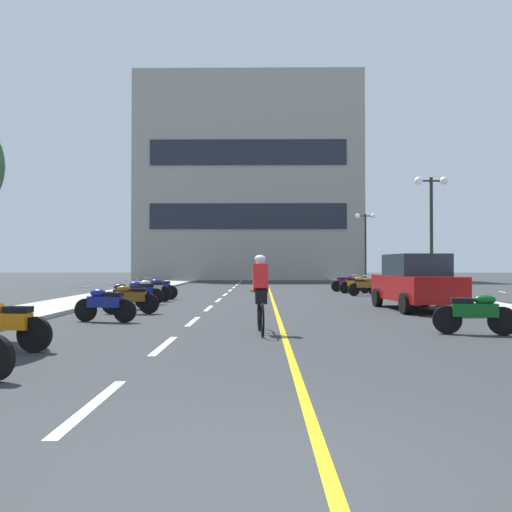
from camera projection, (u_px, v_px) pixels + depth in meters
The scene contains 32 objects.
ground_plane at pixel (266, 296), 24.40m from camera, with size 140.00×140.00×0.00m, color #2D3033.
curb_left at pixel (130, 291), 27.47m from camera, with size 2.40×72.00×0.12m, color #A8A8A3.
curb_right at pixel (401, 291), 27.33m from camera, with size 2.40×72.00×0.12m, color #A8A8A3.
lane_dash_0 at pixel (92, 405), 5.42m from camera, with size 0.14×2.20×0.01m, color silver.
lane_dash_1 at pixel (164, 345), 9.42m from camera, with size 0.14×2.20×0.01m, color silver.
lane_dash_2 at pixel (193, 321), 13.42m from camera, with size 0.14×2.20×0.01m, color silver.
lane_dash_3 at pixel (209, 308), 17.42m from camera, with size 0.14×2.20×0.01m, color silver.
lane_dash_4 at pixel (218, 300), 21.42m from camera, with size 0.14×2.20×0.01m, color silver.
lane_dash_5 at pixel (225, 295), 25.42m from camera, with size 0.14×2.20×0.01m, color silver.
lane_dash_6 at pixel (230, 290), 29.42m from camera, with size 0.14×2.20×0.01m, color silver.
lane_dash_7 at pixel (234, 287), 33.42m from camera, with size 0.14×2.20×0.01m, color silver.
lane_dash_8 at pixel (237, 285), 37.42m from camera, with size 0.14×2.20×0.01m, color silver.
lane_dash_9 at pixel (239, 283), 41.42m from camera, with size 0.14×2.20×0.01m, color silver.
lane_dash_10 at pixel (241, 281), 45.41m from camera, with size 0.14×2.20×0.01m, color silver.
lane_dash_11 at pixel (243, 280), 49.41m from camera, with size 0.14×2.20×0.01m, color silver.
centre_line_yellow at pixel (270, 292), 27.40m from camera, with size 0.12×66.00×0.01m, color gold.
office_building at pixel (249, 180), 52.10m from camera, with size 22.03×7.16×20.09m.
street_lamp_mid at pixel (431, 209), 22.55m from camera, with size 1.46×0.36×5.20m.
street_lamp_far at pixel (365, 232), 37.31m from camera, with size 1.46×0.36×5.05m.
parked_car_near at pixel (416, 282), 16.83m from camera, with size 2.17×4.32×1.82m.
motorcycle_1 at pixel (3, 324), 8.77m from camera, with size 1.70×0.60×0.92m.
motorcycle_2 at pixel (475, 312), 10.88m from camera, with size 1.68×0.65×0.92m.
motorcycle_3 at pixel (105, 304), 13.28m from camera, with size 1.68×0.64×0.92m.
motorcycle_4 at pixel (130, 298), 15.44m from camera, with size 1.70×0.60×0.92m.
motorcycle_5 at pixel (126, 295), 17.00m from camera, with size 1.67×0.70×0.92m.
motorcycle_6 at pixel (140, 292), 19.03m from camera, with size 1.70×0.60×0.92m.
motorcycle_7 at pixel (150, 290), 20.60m from camera, with size 1.70×0.60×0.92m.
motorcycle_8 at pixel (159, 288), 22.09m from camera, with size 1.66×0.73×0.92m.
motorcycle_9 at pixel (364, 286), 24.58m from camera, with size 1.63×0.81×0.92m.
motorcycle_10 at pixel (355, 284), 26.59m from camera, with size 1.69×0.64×0.92m.
motorcycle_11 at pixel (346, 283), 28.42m from camera, with size 1.66×0.72×0.92m.
cyclist_rider at pixel (261, 292), 11.10m from camera, with size 0.42×1.77×1.71m.
Camera 1 is at (-0.22, -3.43, 1.48)m, focal length 36.27 mm.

